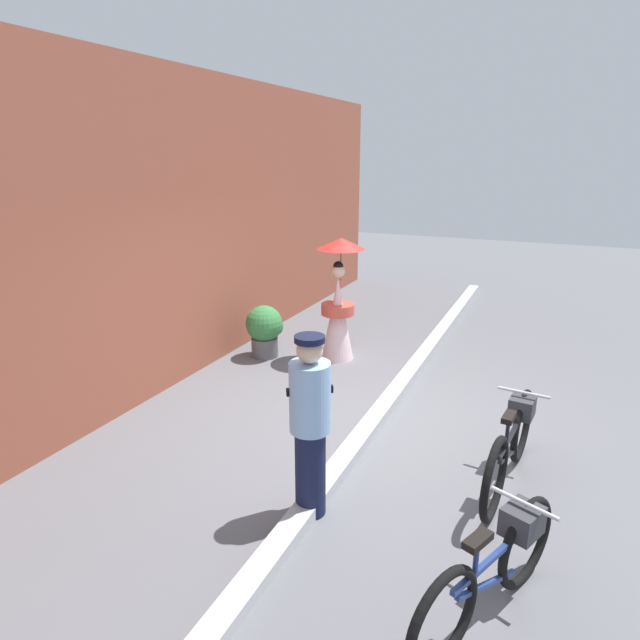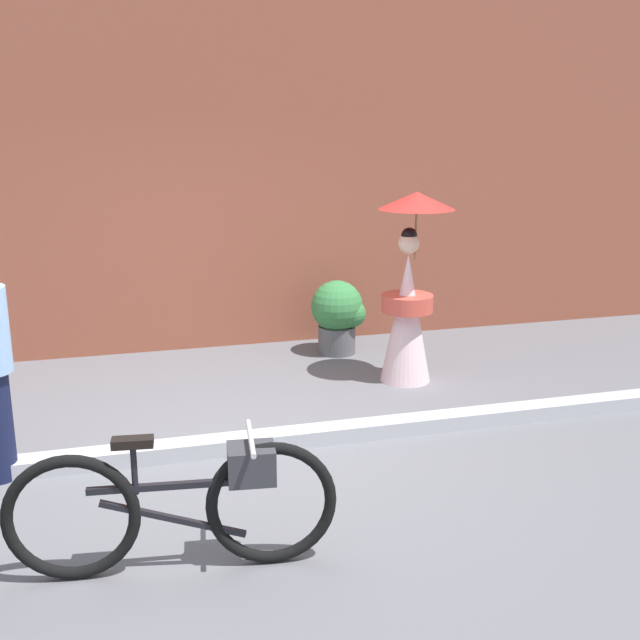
% 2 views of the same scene
% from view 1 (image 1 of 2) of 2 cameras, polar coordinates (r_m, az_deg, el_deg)
% --- Properties ---
extents(ground_plane, '(30.00, 30.00, 0.00)m').
position_cam_1_polar(ground_plane, '(6.38, 5.71, -10.76)').
color(ground_plane, slate).
extents(building_wall, '(14.00, 0.40, 4.03)m').
position_cam_1_polar(building_wall, '(7.24, -17.25, 8.68)').
color(building_wall, brown).
rests_on(building_wall, ground_plane).
extents(sidewalk_curb, '(14.00, 0.20, 0.12)m').
position_cam_1_polar(sidewalk_curb, '(6.36, 5.72, -10.28)').
color(sidewalk_curb, '#B2B2B7').
rests_on(sidewalk_curb, ground_plane).
extents(bicycle_near_officer, '(1.56, 0.74, 0.75)m').
position_cam_1_polar(bicycle_near_officer, '(4.05, 17.66, -23.41)').
color(bicycle_near_officer, black).
rests_on(bicycle_near_officer, ground_plane).
extents(bicycle_far_side, '(1.82, 0.48, 0.81)m').
position_cam_1_polar(bicycle_far_side, '(5.44, 19.32, -12.05)').
color(bicycle_far_side, black).
rests_on(bicycle_far_side, ground_plane).
extents(person_officer, '(0.34, 0.34, 1.60)m').
position_cam_1_polar(person_officer, '(4.55, -1.04, -10.70)').
color(person_officer, '#141938').
rests_on(person_officer, ground_plane).
extents(person_with_parasol, '(0.70, 0.70, 1.81)m').
position_cam_1_polar(person_with_parasol, '(8.04, 1.93, 1.85)').
color(person_with_parasol, silver).
rests_on(person_with_parasol, ground_plane).
extents(potted_plant_by_door, '(0.57, 0.55, 0.79)m').
position_cam_1_polar(potted_plant_by_door, '(8.27, -5.73, -0.90)').
color(potted_plant_by_door, '#59595B').
rests_on(potted_plant_by_door, ground_plane).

